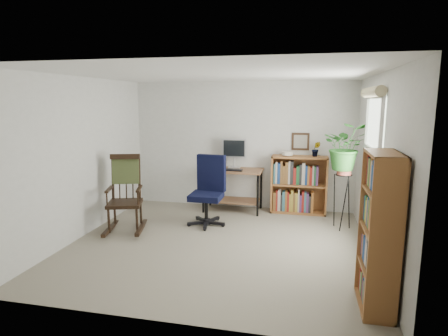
% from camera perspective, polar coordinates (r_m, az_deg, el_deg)
% --- Properties ---
extents(floor, '(4.20, 4.00, 0.00)m').
position_cam_1_polar(floor, '(5.54, -0.90, -11.48)').
color(floor, gray).
rests_on(floor, ground).
extents(ceiling, '(4.20, 4.00, 0.00)m').
position_cam_1_polar(ceiling, '(5.16, -0.98, 14.13)').
color(ceiling, white).
rests_on(ceiling, ground).
extents(wall_back, '(4.20, 0.00, 2.40)m').
position_cam_1_polar(wall_back, '(7.16, 2.75, 3.41)').
color(wall_back, silver).
rests_on(wall_back, ground).
extents(wall_front, '(4.20, 0.00, 2.40)m').
position_cam_1_polar(wall_front, '(3.34, -8.87, -4.63)').
color(wall_front, silver).
rests_on(wall_front, ground).
extents(wall_left, '(0.00, 4.00, 2.40)m').
position_cam_1_polar(wall_left, '(6.05, -20.70, 1.50)').
color(wall_left, silver).
rests_on(wall_left, ground).
extents(wall_right, '(0.00, 4.00, 2.40)m').
position_cam_1_polar(wall_right, '(5.16, 22.39, -0.02)').
color(wall_right, silver).
rests_on(wall_right, ground).
extents(window, '(0.12, 1.20, 1.50)m').
position_cam_1_polar(window, '(5.42, 21.58, 2.63)').
color(window, white).
rests_on(window, wall_right).
extents(desk, '(1.10, 0.60, 0.79)m').
position_cam_1_polar(desk, '(7.03, 1.33, -3.38)').
color(desk, brown).
rests_on(desk, floor).
extents(monitor, '(0.46, 0.16, 0.56)m').
position_cam_1_polar(monitor, '(7.04, 1.57, 2.23)').
color(monitor, silver).
rests_on(monitor, desk).
extents(keyboard, '(0.40, 0.15, 0.02)m').
position_cam_1_polar(keyboard, '(6.83, 1.15, -0.29)').
color(keyboard, black).
rests_on(keyboard, desk).
extents(office_chair, '(0.72, 0.72, 1.17)m').
position_cam_1_polar(office_chair, '(6.17, -2.74, -3.47)').
color(office_chair, black).
rests_on(office_chair, floor).
extents(rocking_chair, '(0.92, 1.20, 1.23)m').
position_cam_1_polar(rocking_chair, '(6.10, -14.97, -3.72)').
color(rocking_chair, black).
rests_on(rocking_chair, floor).
extents(low_bookshelf, '(1.00, 0.33, 1.06)m').
position_cam_1_polar(low_bookshelf, '(6.99, 11.32, -2.51)').
color(low_bookshelf, '#9B6132').
rests_on(low_bookshelf, floor).
extents(tall_bookshelf, '(0.29, 0.69, 1.57)m').
position_cam_1_polar(tall_bookshelf, '(4.00, 22.55, -9.01)').
color(tall_bookshelf, '#9B6132').
rests_on(tall_bookshelf, floor).
extents(plant_stand, '(0.32, 0.32, 1.04)m').
position_cam_1_polar(plant_stand, '(6.31, 17.62, -4.27)').
color(plant_stand, black).
rests_on(plant_stand, floor).
extents(spider_plant, '(1.69, 1.88, 1.47)m').
position_cam_1_polar(spider_plant, '(6.13, 18.22, 6.45)').
color(spider_plant, '#266322').
rests_on(spider_plant, plant_stand).
extents(potted_plant_small, '(0.13, 0.24, 0.11)m').
position_cam_1_polar(potted_plant_small, '(6.90, 13.82, 2.16)').
color(potted_plant_small, '#266322').
rests_on(potted_plant_small, low_bookshelf).
extents(framed_picture, '(0.32, 0.04, 0.32)m').
position_cam_1_polar(framed_picture, '(7.02, 11.57, 3.97)').
color(framed_picture, black).
rests_on(framed_picture, wall_back).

